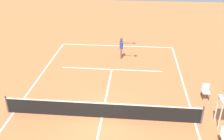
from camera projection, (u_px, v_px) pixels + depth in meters
ground_plane at (102, 118)px, 14.17m from camera, size 60.00×60.00×0.00m
court_lines at (102, 117)px, 14.17m from camera, size 10.04×21.41×0.01m
tennis_net at (102, 110)px, 13.95m from camera, size 10.64×0.10×1.07m
player_serving at (122, 46)px, 20.72m from camera, size 1.30×0.55×1.78m
tennis_ball at (111, 74)px, 18.66m from camera, size 0.07×0.07×0.07m
courtside_chair_mid at (206, 91)px, 15.66m from camera, size 0.44×0.46×0.95m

